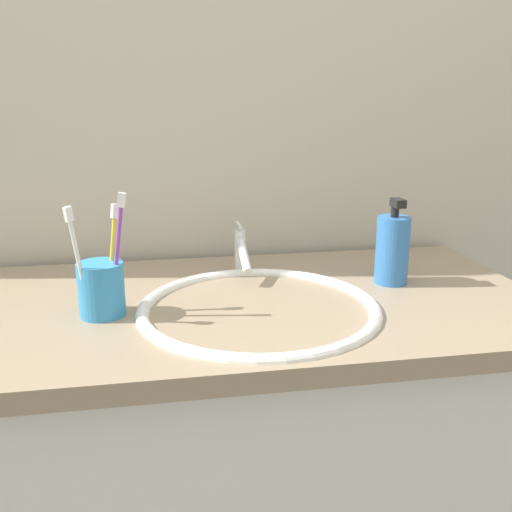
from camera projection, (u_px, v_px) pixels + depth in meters
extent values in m
cube|color=beige|center=(216.00, 118.00, 1.29)|extent=(2.33, 0.04, 2.40)
cube|color=silver|center=(241.00, 506.00, 1.19)|extent=(1.09, 0.54, 0.85)
cube|color=gray|center=(239.00, 308.00, 1.06)|extent=(1.13, 0.58, 0.03)
ellipsoid|color=white|center=(259.00, 331.00, 1.02)|extent=(0.38, 0.38, 0.08)
torus|color=white|center=(259.00, 309.00, 1.01)|extent=(0.43, 0.43, 0.02)
cylinder|color=#595B60|center=(259.00, 351.00, 1.03)|extent=(0.03, 0.03, 0.01)
cylinder|color=silver|center=(240.00, 251.00, 1.21)|extent=(0.02, 0.02, 0.09)
cylinder|color=silver|center=(244.00, 255.00, 1.16)|extent=(0.02, 0.11, 0.06)
cylinder|color=silver|center=(239.00, 225.00, 1.21)|extent=(0.01, 0.05, 0.01)
cylinder|color=#338CCC|center=(101.00, 289.00, 0.97)|extent=(0.08, 0.08, 0.09)
cylinder|color=yellow|center=(112.00, 261.00, 0.98)|extent=(0.03, 0.02, 0.17)
cube|color=white|center=(115.00, 211.00, 0.96)|extent=(0.02, 0.02, 0.03)
cylinder|color=purple|center=(117.00, 258.00, 0.95)|extent=(0.04, 0.01, 0.20)
cube|color=white|center=(121.00, 200.00, 0.92)|extent=(0.02, 0.01, 0.03)
cylinder|color=white|center=(80.00, 267.00, 0.93)|extent=(0.03, 0.03, 0.18)
cube|color=white|center=(68.00, 214.00, 0.89)|extent=(0.02, 0.02, 0.03)
cylinder|color=#3372BF|center=(392.00, 250.00, 1.13)|extent=(0.07, 0.07, 0.14)
cylinder|color=black|center=(395.00, 212.00, 1.11)|extent=(0.02, 0.02, 0.02)
cube|color=black|center=(398.00, 203.00, 1.10)|extent=(0.02, 0.04, 0.02)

